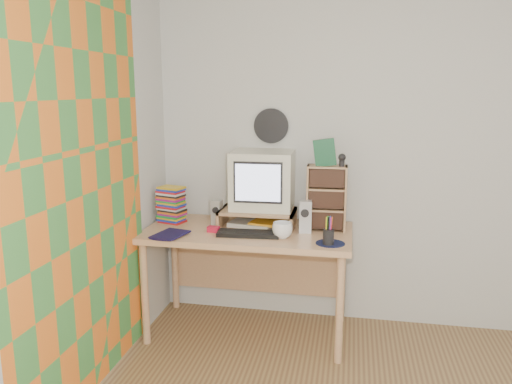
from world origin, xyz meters
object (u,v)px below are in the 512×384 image
at_px(desk, 250,246).
at_px(dvd_stack, 171,205).
at_px(cd_rack, 326,198).
at_px(mug, 282,230).
at_px(crt_monitor, 262,180).
at_px(keyboard, 249,234).
at_px(diary, 159,232).

relative_size(desk, dvd_stack, 5.70).
xyz_separation_m(cd_rack, mug, (-0.26, -0.25, -0.17)).
xyz_separation_m(crt_monitor, mug, (0.19, -0.29, -0.27)).
xyz_separation_m(dvd_stack, cd_rack, (1.10, 0.02, 0.10)).
distance_m(keyboard, mug, 0.23).
relative_size(crt_monitor, dvd_stack, 1.71).
xyz_separation_m(keyboard, cd_rack, (0.49, 0.24, 0.21)).
height_order(crt_monitor, diary, crt_monitor).
bearing_deg(desk, crt_monitor, 50.08).
bearing_deg(dvd_stack, crt_monitor, 21.50).
relative_size(desk, crt_monitor, 3.34).
xyz_separation_m(keyboard, diary, (-0.58, -0.09, 0.01)).
xyz_separation_m(desk, mug, (0.26, -0.20, 0.19)).
xyz_separation_m(desk, cd_rack, (0.52, 0.05, 0.35)).
bearing_deg(diary, desk, 40.73).
relative_size(cd_rack, diary, 2.06).
xyz_separation_m(desk, keyboard, (0.03, -0.20, 0.15)).
distance_m(dvd_stack, cd_rack, 1.10).
distance_m(crt_monitor, cd_rack, 0.46).
relative_size(crt_monitor, cd_rack, 0.95).
xyz_separation_m(dvd_stack, mug, (0.84, -0.23, -0.07)).
xyz_separation_m(mug, diary, (-0.81, -0.08, -0.03)).
xyz_separation_m(keyboard, mug, (0.22, -0.01, 0.04)).
distance_m(crt_monitor, keyboard, 0.42).
bearing_deg(dvd_stack, diary, -68.51).
bearing_deg(crt_monitor, dvd_stack, -176.55).
bearing_deg(cd_rack, diary, -164.29).
relative_size(crt_monitor, keyboard, 1.03).
xyz_separation_m(crt_monitor, cd_rack, (0.45, -0.04, -0.10)).
relative_size(crt_monitor, mug, 3.24).
bearing_deg(desk, keyboard, -80.26).
bearing_deg(keyboard, cd_rack, 22.95).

